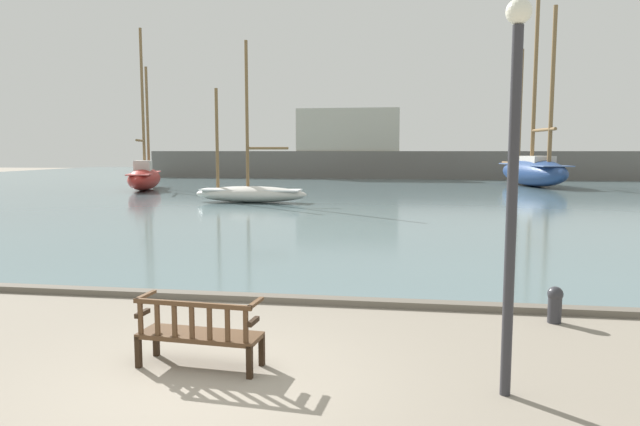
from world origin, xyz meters
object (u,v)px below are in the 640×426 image
(sailboat_distant_harbor, at_px, (250,191))
(lamp_post, at_px, (513,163))
(park_bench, at_px, (199,332))
(sailboat_centre_channel, at_px, (533,168))
(sailboat_nearest_starboard, at_px, (145,176))
(mooring_bollard, at_px, (555,303))

(sailboat_distant_harbor, relative_size, lamp_post, 1.89)
(park_bench, distance_m, sailboat_centre_channel, 41.19)
(park_bench, xyz_separation_m, sailboat_distant_harbor, (-5.61, 22.38, 0.20))
(sailboat_distant_harbor, xyz_separation_m, sailboat_nearest_starboard, (-9.99, 8.38, 0.35))
(park_bench, height_order, sailboat_distant_harbor, sailboat_distant_harbor)
(sailboat_centre_channel, xyz_separation_m, lamp_post, (-8.42, -39.58, 1.20))
(sailboat_nearest_starboard, bearing_deg, sailboat_centre_channel, 17.12)
(sailboat_distant_harbor, relative_size, sailboat_centre_channel, 0.53)
(park_bench, relative_size, mooring_bollard, 2.72)
(sailboat_nearest_starboard, distance_m, lamp_post, 36.62)
(sailboat_centre_channel, distance_m, lamp_post, 40.49)
(sailboat_nearest_starboard, distance_m, mooring_bollard, 34.82)
(sailboat_nearest_starboard, xyz_separation_m, mooring_bollard, (20.65, -28.02, -0.69))
(sailboat_distant_harbor, distance_m, sailboat_nearest_starboard, 13.04)
(park_bench, bearing_deg, sailboat_nearest_starboard, 116.88)
(sailboat_distant_harbor, bearing_deg, mooring_bollard, -61.51)
(park_bench, bearing_deg, sailboat_distant_harbor, 104.07)
(park_bench, distance_m, sailboat_distant_harbor, 23.08)
(sailboat_nearest_starboard, relative_size, lamp_post, 2.50)
(sailboat_distant_harbor, distance_m, mooring_bollard, 22.35)
(park_bench, xyz_separation_m, sailboat_nearest_starboard, (-15.60, 30.77, 0.55))
(sailboat_centre_channel, bearing_deg, mooring_bollard, -101.07)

